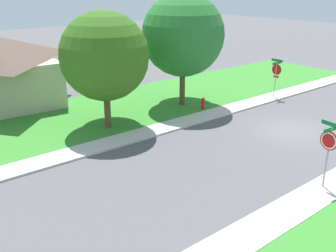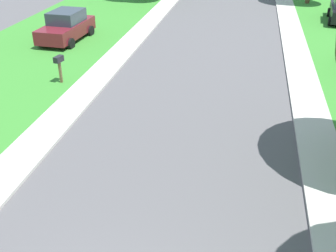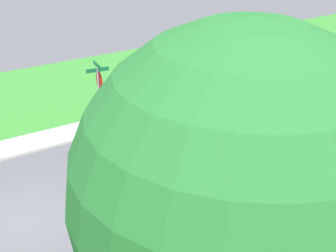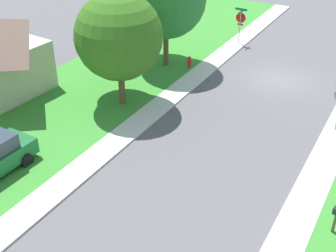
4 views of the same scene
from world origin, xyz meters
name	(u,v)px [view 4 (image 4 of 4)]	position (x,y,z in m)	size (l,w,h in m)	color
ground_plane	(278,79)	(0.00, 0.00, 0.00)	(120.00, 120.00, 0.00)	#565456
sidewalk_east	(105,150)	(4.70, 12.00, 0.05)	(1.40, 56.00, 0.10)	beige
lawn_east	(34,125)	(9.40, 12.00, 0.04)	(8.00, 56.00, 0.08)	#38842D
sidewalk_west	(298,218)	(-4.70, 12.00, 0.05)	(1.40, 56.00, 0.10)	beige
stop_sign_near_corner	(240,20)	(4.55, -4.56, 1.88)	(0.92, 0.92, 2.77)	#9E9EA3
tree_across_left	(117,37)	(6.98, 7.46, 3.89)	(5.10, 4.74, 6.42)	brown
fire_hydrant	(189,62)	(5.74, 1.23, 0.44)	(0.38, 0.22, 0.83)	red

